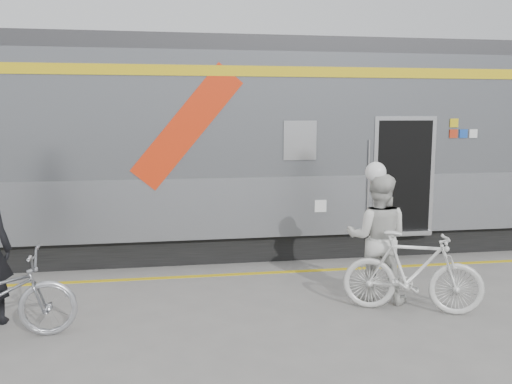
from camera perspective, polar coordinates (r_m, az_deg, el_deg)
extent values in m
plane|color=slate|center=(7.31, -1.91, -13.64)|extent=(90.00, 90.00, 0.00)
cube|color=black|center=(11.41, 1.70, -4.25)|extent=(24.00, 2.70, 0.50)
cube|color=#9EA0A5|center=(11.26, 1.72, -0.28)|extent=(24.00, 3.00, 1.10)
cube|color=slate|center=(11.14, 1.75, 8.14)|extent=(24.00, 3.00, 2.20)
cube|color=#38383A|center=(11.20, 1.78, 14.55)|extent=(24.00, 2.64, 0.30)
cube|color=gold|center=(9.69, 3.55, 12.54)|extent=(24.00, 0.02, 0.18)
cube|color=red|center=(9.42, -7.31, 6.83)|extent=(1.96, 0.01, 2.19)
cube|color=black|center=(9.72, 4.64, 5.44)|extent=(0.55, 0.02, 0.65)
cube|color=black|center=(10.63, 14.83, 1.65)|extent=(1.05, 0.45, 2.10)
cube|color=silver|center=(10.44, 15.31, 1.51)|extent=(1.20, 0.02, 2.25)
cylinder|color=silver|center=(10.15, 11.76, 1.45)|extent=(0.04, 0.04, 1.40)
cube|color=silver|center=(10.57, 15.18, -4.06)|extent=(1.05, 0.25, 0.06)
cube|color=gold|center=(10.81, 20.13, 6.84)|extent=(0.16, 0.01, 0.16)
cube|color=#B12F14|center=(10.81, 20.08, 5.78)|extent=(0.16, 0.01, 0.16)
cube|color=#1948A8|center=(10.91, 21.00, 5.76)|extent=(0.16, 0.01, 0.16)
cube|color=silver|center=(11.01, 21.90, 5.73)|extent=(0.16, 0.01, 0.16)
cube|color=silver|center=(9.95, 6.80, -1.48)|extent=(0.22, 0.01, 0.22)
cube|color=gold|center=(9.33, -3.66, -8.71)|extent=(24.00, 0.12, 0.01)
imported|color=silver|center=(8.10, 12.66, -4.71)|extent=(1.11, 1.01, 1.87)
imported|color=silver|center=(7.82, 16.16, -8.10)|extent=(1.95, 1.22, 1.14)
sphere|color=white|center=(7.93, 12.91, 2.97)|extent=(0.30, 0.30, 0.30)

